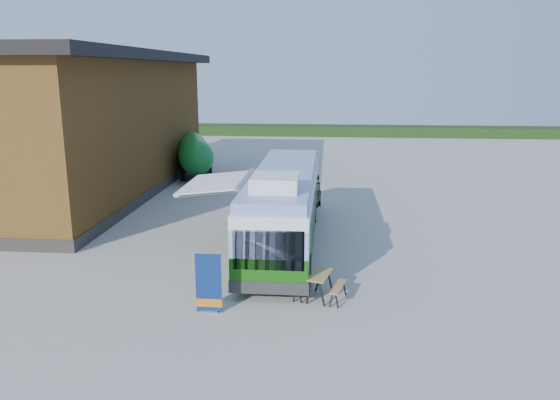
# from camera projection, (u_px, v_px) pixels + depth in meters

# --- Properties ---
(ground) EXTENTS (100.00, 100.00, 0.00)m
(ground) POSITION_uv_depth(u_px,v_px,m) (250.00, 258.00, 19.38)
(ground) COLOR #BCB7AD
(ground) RESTS_ON ground
(barn) EXTENTS (9.60, 21.20, 7.50)m
(barn) POSITION_uv_depth(u_px,v_px,m) (81.00, 126.00, 29.14)
(barn) COLOR brown
(barn) RESTS_ON ground
(hedge) EXTENTS (40.00, 3.00, 1.00)m
(hedge) POSITION_uv_depth(u_px,v_px,m) (381.00, 131.00, 55.40)
(hedge) COLOR #264419
(hedge) RESTS_ON ground
(bus) EXTENTS (2.33, 10.92, 3.35)m
(bus) POSITION_uv_depth(u_px,v_px,m) (284.00, 204.00, 20.50)
(bus) COLOR #1D6210
(bus) RESTS_ON ground
(awning) EXTENTS (2.39, 3.92, 0.49)m
(awning) POSITION_uv_depth(u_px,v_px,m) (221.00, 182.00, 20.40)
(awning) COLOR white
(awning) RESTS_ON ground
(banner) EXTENTS (0.73, 0.18, 1.69)m
(banner) POSITION_uv_depth(u_px,v_px,m) (209.00, 289.00, 14.94)
(banner) COLOR navy
(banner) RESTS_ON ground
(picnic_table) EXTENTS (1.57, 1.47, 0.76)m
(picnic_table) POSITION_uv_depth(u_px,v_px,m) (320.00, 280.00, 15.86)
(picnic_table) COLOR #AA8650
(picnic_table) RESTS_ON ground
(person_a) EXTENTS (0.69, 0.71, 1.64)m
(person_a) POSITION_uv_depth(u_px,v_px,m) (270.00, 227.00, 20.34)
(person_a) COLOR #999999
(person_a) RESTS_ON ground
(person_b) EXTENTS (0.84, 0.95, 1.61)m
(person_b) POSITION_uv_depth(u_px,v_px,m) (315.00, 191.00, 26.51)
(person_b) COLOR #999999
(person_b) RESTS_ON ground
(slurry_tanker) EXTENTS (3.44, 6.64, 2.55)m
(slurry_tanker) POSITION_uv_depth(u_px,v_px,m) (194.00, 153.00, 34.13)
(slurry_tanker) COLOR #15782A
(slurry_tanker) RESTS_ON ground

